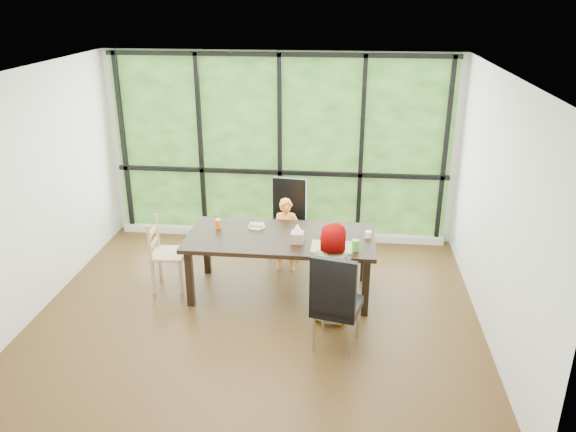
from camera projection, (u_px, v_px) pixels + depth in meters
The scene contains 23 objects.
ground at pixel (258, 312), 6.52m from camera, with size 5.00×5.00×0.00m, color black.
back_wall at pixel (280, 148), 8.09m from camera, with size 5.00×5.00×0.00m, color silver.
foliage_backdrop at pixel (280, 148), 8.07m from camera, with size 4.80×0.02×2.65m, color #204518.
window_mullions at pixel (280, 149), 8.04m from camera, with size 4.80×0.06×2.65m, color black, non-canonical shape.
window_sill at pixel (280, 234), 8.48m from camera, with size 4.80×0.12×0.10m, color silver.
dining_table at pixel (281, 265), 6.81m from camera, with size 2.22×1.03×0.75m, color black.
chair_window_leather at pixel (287, 220), 7.69m from camera, with size 0.46×0.46×1.08m, color black.
chair_interior_leather at pixel (337, 299), 5.72m from camera, with size 0.46×0.46×1.08m, color black.
chair_end_beech at pixel (169, 254), 6.92m from camera, with size 0.42×0.40×0.90m, color tan.
child_toddler at pixel (286, 235), 7.34m from camera, with size 0.36×0.24×0.99m, color orange.
child_older at pixel (334, 274), 6.14m from camera, with size 0.57×0.37×1.17m, color slate.
placemat at pixel (332, 247), 6.39m from camera, with size 0.46×0.34×0.01m, color tan.
plate_far at pixel (257, 227), 6.93m from camera, with size 0.20×0.20×0.01m, color white.
plate_near at pixel (332, 245), 6.43m from camera, with size 0.22×0.22×0.01m, color white.
orange_cup at pixel (218, 224), 6.88m from camera, with size 0.07×0.07×0.11m, color orange.
green_cup at pixel (355, 245), 6.28m from camera, with size 0.08×0.08×0.13m, color green.
white_mug at pixel (368, 234), 6.62m from camera, with size 0.08×0.08×0.08m, color white.
tissue_box at pixel (297, 237), 6.49m from camera, with size 0.15×0.15×0.13m, color tan.
crepe_rolls_far at pixel (257, 225), 6.92m from camera, with size 0.20×0.12×0.04m, color tan, non-canonical shape.
crepe_rolls_near at pixel (332, 243), 6.42m from camera, with size 0.15×0.12×0.04m, color tan, non-canonical shape.
straw_white at pixel (218, 216), 6.85m from camera, with size 0.01×0.01×0.20m, color white.
straw_pink at pixel (356, 237), 6.24m from camera, with size 0.01×0.01×0.20m, color pink.
tissue at pixel (298, 228), 6.44m from camera, with size 0.12×0.12×0.11m, color white.
Camera 1 is at (0.95, -5.57, 3.45)m, focal length 35.30 mm.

